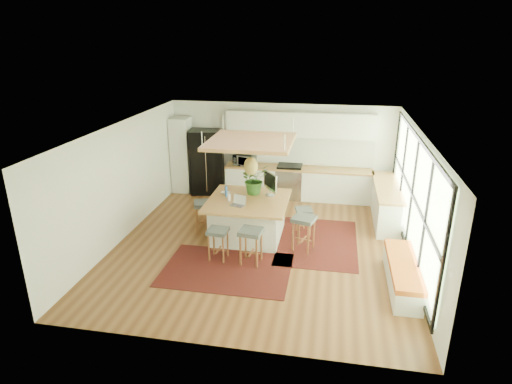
% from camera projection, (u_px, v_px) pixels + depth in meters
% --- Properties ---
extents(floor, '(7.00, 7.00, 0.00)m').
position_uv_depth(floor, '(261.00, 245.00, 9.95)').
color(floor, brown).
rests_on(floor, ground).
extents(ceiling, '(7.00, 7.00, 0.00)m').
position_uv_depth(ceiling, '(261.00, 129.00, 9.02)').
color(ceiling, white).
rests_on(ceiling, ground).
extents(wall_back, '(6.50, 0.00, 6.50)m').
position_uv_depth(wall_back, '(281.00, 150.00, 12.72)').
color(wall_back, white).
rests_on(wall_back, ground).
extents(wall_front, '(6.50, 0.00, 6.50)m').
position_uv_depth(wall_front, '(220.00, 271.00, 6.26)').
color(wall_front, white).
rests_on(wall_front, ground).
extents(wall_left, '(0.00, 7.00, 7.00)m').
position_uv_depth(wall_left, '(123.00, 181.00, 10.04)').
color(wall_left, white).
rests_on(wall_left, ground).
extents(wall_right, '(0.00, 7.00, 7.00)m').
position_uv_depth(wall_right, '(416.00, 199.00, 8.94)').
color(wall_right, white).
rests_on(wall_right, ground).
extents(window_wall, '(0.10, 6.20, 2.60)m').
position_uv_depth(window_wall, '(415.00, 197.00, 8.93)').
color(window_wall, black).
rests_on(window_wall, wall_right).
extents(pantry, '(0.55, 0.60, 2.25)m').
position_uv_depth(pantry, '(182.00, 155.00, 13.00)').
color(pantry, white).
rests_on(pantry, floor).
extents(back_counter_base, '(4.20, 0.60, 0.88)m').
position_uv_depth(back_counter_base, '(298.00, 184.00, 12.64)').
color(back_counter_base, white).
rests_on(back_counter_base, floor).
extents(back_counter_top, '(4.24, 0.64, 0.05)m').
position_uv_depth(back_counter_top, '(298.00, 169.00, 12.49)').
color(back_counter_top, '#AC743D').
rests_on(back_counter_top, back_counter_base).
extents(backsplash, '(4.20, 0.02, 0.80)m').
position_uv_depth(backsplash, '(300.00, 151.00, 12.61)').
color(backsplash, white).
rests_on(backsplash, wall_back).
extents(upper_cabinets, '(4.20, 0.34, 0.70)m').
position_uv_depth(upper_cabinets, '(300.00, 125.00, 12.18)').
color(upper_cabinets, white).
rests_on(upper_cabinets, wall_back).
extents(range, '(0.76, 0.62, 1.00)m').
position_uv_depth(range, '(289.00, 181.00, 12.67)').
color(range, '#A5A5AA').
rests_on(range, floor).
extents(right_counter_base, '(0.60, 2.50, 0.88)m').
position_uv_depth(right_counter_base, '(386.00, 204.00, 11.15)').
color(right_counter_base, white).
rests_on(right_counter_base, floor).
extents(right_counter_top, '(0.64, 2.54, 0.05)m').
position_uv_depth(right_counter_top, '(388.00, 187.00, 10.99)').
color(right_counter_top, '#AC743D').
rests_on(right_counter_top, right_counter_base).
extents(window_bench, '(0.52, 2.00, 0.50)m').
position_uv_depth(window_bench, '(402.00, 274.00, 8.26)').
color(window_bench, white).
rests_on(window_bench, floor).
extents(ceiling_panel, '(1.86, 1.86, 0.80)m').
position_uv_depth(ceiling_panel, '(251.00, 153.00, 9.67)').
color(ceiling_panel, '#AC743D').
rests_on(ceiling_panel, ceiling).
extents(rug_near, '(2.60, 1.80, 0.01)m').
position_uv_depth(rug_near, '(227.00, 269.00, 8.91)').
color(rug_near, black).
rests_on(rug_near, floor).
extents(rug_right, '(1.80, 2.60, 0.01)m').
position_uv_depth(rug_right, '(317.00, 242.00, 10.09)').
color(rug_right, black).
rests_on(rug_right, floor).
extents(fridge, '(1.07, 0.90, 1.92)m').
position_uv_depth(fridge, '(207.00, 163.00, 12.95)').
color(fridge, black).
rests_on(fridge, floor).
extents(island, '(1.85, 1.85, 0.93)m').
position_uv_depth(island, '(248.00, 218.00, 10.24)').
color(island, '#AC743D').
rests_on(island, floor).
extents(stool_near_left, '(0.44, 0.44, 0.70)m').
position_uv_depth(stool_near_left, '(218.00, 244.00, 9.22)').
color(stool_near_left, '#424849').
rests_on(stool_near_left, floor).
extents(stool_near_right, '(0.51, 0.51, 0.77)m').
position_uv_depth(stool_near_right, '(251.00, 248.00, 9.05)').
color(stool_near_right, '#424849').
rests_on(stool_near_right, floor).
extents(stool_right_front, '(0.58, 0.58, 0.79)m').
position_uv_depth(stool_right_front, '(303.00, 235.00, 9.63)').
color(stool_right_front, '#424849').
rests_on(stool_right_front, floor).
extents(stool_right_back, '(0.47, 0.47, 0.65)m').
position_uv_depth(stool_right_back, '(304.00, 220.00, 10.40)').
color(stool_right_back, '#424849').
rests_on(stool_right_back, floor).
extents(stool_left_side, '(0.57, 0.57, 0.77)m').
position_uv_depth(stool_left_side, '(204.00, 218.00, 10.53)').
color(stool_left_side, '#424849').
rests_on(stool_left_side, floor).
extents(laptop, '(0.41, 0.42, 0.24)m').
position_uv_depth(laptop, '(237.00, 201.00, 9.69)').
color(laptop, '#A5A5AA').
rests_on(laptop, island).
extents(monitor, '(0.55, 0.64, 0.58)m').
position_uv_depth(monitor, '(270.00, 185.00, 10.24)').
color(monitor, '#A5A5AA').
rests_on(monitor, island).
extents(microwave, '(0.66, 0.48, 0.40)m').
position_uv_depth(microwave, '(245.00, 158.00, 12.65)').
color(microwave, '#A5A5AA').
rests_on(microwave, back_counter_top).
extents(island_plant, '(0.97, 0.98, 0.57)m').
position_uv_depth(island_plant, '(254.00, 182.00, 10.38)').
color(island_plant, '#1E4C19').
rests_on(island_plant, island).
extents(island_bowl, '(0.25, 0.25, 0.05)m').
position_uv_depth(island_bowl, '(226.00, 193.00, 10.43)').
color(island_bowl, beige).
rests_on(island_bowl, island).
extents(island_bottle_0, '(0.07, 0.07, 0.19)m').
position_uv_depth(island_bottle_0, '(226.00, 193.00, 10.23)').
color(island_bottle_0, blue).
rests_on(island_bottle_0, island).
extents(island_bottle_1, '(0.07, 0.07, 0.19)m').
position_uv_depth(island_bottle_1, '(230.00, 197.00, 9.97)').
color(island_bottle_1, white).
rests_on(island_bottle_1, island).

